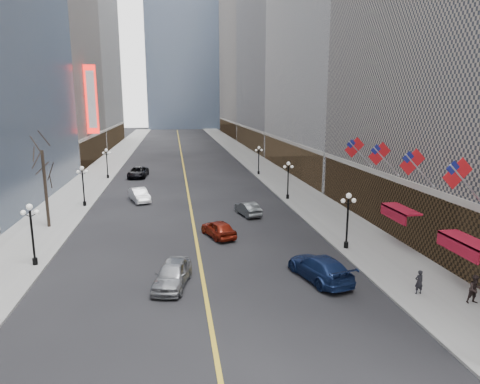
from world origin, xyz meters
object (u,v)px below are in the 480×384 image
object	(u,v)px
car_sb_near	(320,268)
ped_ne_corner	(419,282)
streetlamp_west_2	(83,182)
streetlamp_west_1	(32,228)
streetlamp_east_2	(288,176)
car_sb_mid	(218,229)
streetlamp_east_1	(348,215)
streetlamp_east_3	(259,157)
streetlamp_west_3	(107,160)
car_sb_far	(248,209)
car_nb_far	(138,172)
car_nb_near	(172,274)
car_nb_mid	(139,195)

from	to	relation	value
car_sb_near	ped_ne_corner	size ratio (longest dim) A/B	3.75
streetlamp_west_2	car_sb_near	world-z (taller)	streetlamp_west_2
streetlamp_west_1	car_sb_near	size ratio (longest dim) A/B	0.79
streetlamp_east_2	car_sb_mid	size ratio (longest dim) A/B	1.02
streetlamp_east_1	car_sb_mid	size ratio (longest dim) A/B	1.02
streetlamp_east_3	ped_ne_corner	xyz separation A→B (m)	(1.07, -44.64, -1.99)
streetlamp_west_3	car_sb_far	world-z (taller)	streetlamp_west_3
streetlamp_west_3	car_sb_far	xyz separation A→B (m)	(17.61, -24.31, -2.20)
streetlamp_east_2	streetlamp_west_3	distance (m)	29.68
car_nb_far	car_nb_near	bearing A→B (deg)	-77.60
streetlamp_west_3	car_nb_far	world-z (taller)	streetlamp_west_3
streetlamp_east_2	car_sb_near	size ratio (longest dim) A/B	0.79
car_nb_mid	car_nb_far	distance (m)	16.96
car_sb_near	car_nb_mid	bearing A→B (deg)	-75.26
streetlamp_east_2	car_sb_far	distance (m)	8.97
streetlamp_west_2	car_nb_far	bearing A→B (deg)	76.53
streetlamp_east_2	streetlamp_east_3	xyz separation A→B (m)	(0.00, 18.00, 0.00)
streetlamp_east_3	ped_ne_corner	distance (m)	44.70
streetlamp_east_1	car_nb_near	world-z (taller)	streetlamp_east_1
streetlamp_east_1	streetlamp_east_3	size ratio (longest dim) A/B	1.00
streetlamp_east_2	car_nb_near	world-z (taller)	streetlamp_east_2
streetlamp_east_1	ped_ne_corner	size ratio (longest dim) A/B	2.96
streetlamp_east_1	streetlamp_west_2	size ratio (longest dim) A/B	1.00
streetlamp_west_3	ped_ne_corner	distance (m)	51.04
car_nb_far	car_sb_mid	world-z (taller)	car_nb_far
streetlamp_west_1	car_sb_mid	bearing A→B (deg)	19.41
streetlamp_east_3	car_sb_mid	xyz separation A→B (m)	(-9.80, -31.14, -2.14)
car_sb_far	ped_ne_corner	size ratio (longest dim) A/B	2.81
streetlamp_west_1	streetlamp_west_2	bearing A→B (deg)	90.00
car_sb_mid	streetlamp_east_3	bearing A→B (deg)	-126.47
car_sb_near	car_sb_mid	xyz separation A→B (m)	(-5.73, 10.17, -0.07)
car_sb_far	streetlamp_east_3	bearing A→B (deg)	-116.31
car_nb_near	car_sb_mid	world-z (taller)	car_nb_near
car_nb_near	car_sb_near	xyz separation A→B (m)	(9.73, -0.45, 0.01)
car_sb_near	car_nb_near	bearing A→B (deg)	-16.29
streetlamp_west_2	car_sb_far	xyz separation A→B (m)	(17.61, -6.31, -2.20)
streetlamp_east_3	streetlamp_west_1	size ratio (longest dim) A/B	1.00
streetlamp_east_2	streetlamp_west_2	xyz separation A→B (m)	(-23.60, 0.00, 0.00)
streetlamp_east_2	streetlamp_west_3	size ratio (longest dim) A/B	1.00
streetlamp_west_2	car_nb_far	xyz separation A→B (m)	(4.49, 18.73, -2.09)
streetlamp_east_2	car_nb_mid	bearing A→B (deg)	174.08
streetlamp_east_2	streetlamp_west_1	size ratio (longest dim) A/B	1.00
car_sb_near	streetlamp_west_1	bearing A→B (deg)	-28.88
car_nb_near	car_sb_mid	distance (m)	10.52
streetlamp_east_1	car_nb_mid	bearing A→B (deg)	131.70
car_nb_mid	car_sb_near	world-z (taller)	car_sb_near
car_nb_near	car_nb_mid	bearing A→B (deg)	112.12
car_nb_mid	streetlamp_east_2	bearing A→B (deg)	-23.57
car_sb_near	streetlamp_west_3	bearing A→B (deg)	-78.36
car_nb_near	streetlamp_west_2	bearing A→B (deg)	126.42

